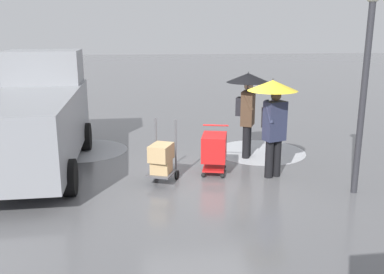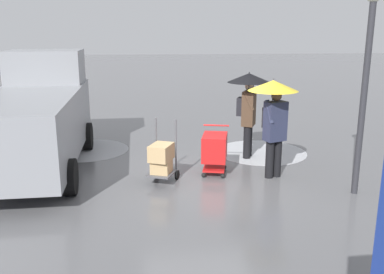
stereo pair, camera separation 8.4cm
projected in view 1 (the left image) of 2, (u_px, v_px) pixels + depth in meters
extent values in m
plane|color=#5B5B5E|center=(198.00, 179.00, 9.13)|extent=(90.00, 90.00, 0.00)
cylinder|color=#999BA0|center=(86.00, 150.00, 11.30)|extent=(2.19, 2.19, 0.01)
cylinder|color=#ADAFB5|center=(260.00, 152.00, 11.16)|extent=(2.36, 2.36, 0.01)
cube|color=gray|center=(32.00, 125.00, 9.43)|extent=(2.13, 5.26, 1.40)
cube|color=gray|center=(44.00, 67.00, 10.97)|extent=(1.89, 1.46, 0.84)
cube|color=black|center=(51.00, 94.00, 11.86)|extent=(1.66, 0.12, 0.63)
cube|color=#232326|center=(55.00, 130.00, 12.16)|extent=(1.96, 0.23, 0.24)
cylinder|color=black|center=(9.00, 139.00, 11.01)|extent=(0.26, 0.73, 0.72)
cylinder|color=black|center=(86.00, 136.00, 11.28)|extent=(0.26, 0.73, 0.72)
cylinder|color=black|center=(70.00, 177.00, 8.19)|extent=(0.26, 0.73, 0.72)
cube|color=red|center=(214.00, 147.00, 9.38)|extent=(0.68, 0.86, 0.56)
cube|color=red|center=(214.00, 167.00, 9.50)|extent=(0.61, 0.77, 0.04)
cylinder|color=red|center=(216.00, 125.00, 9.69)|extent=(0.57, 0.17, 0.04)
sphere|color=black|center=(223.00, 176.00, 9.20)|extent=(0.10, 0.10, 0.10)
sphere|color=black|center=(203.00, 175.00, 9.25)|extent=(0.10, 0.10, 0.10)
sphere|color=black|center=(224.00, 167.00, 9.79)|extent=(0.10, 0.10, 0.10)
sphere|color=black|center=(206.00, 166.00, 9.83)|extent=(0.10, 0.10, 0.10)
cube|color=#515156|center=(161.00, 173.00, 8.87)|extent=(0.67, 0.74, 0.03)
cylinder|color=#515156|center=(176.00, 145.00, 8.95)|extent=(0.04, 0.04, 1.10)
cylinder|color=#515156|center=(156.00, 143.00, 9.07)|extent=(0.04, 0.04, 1.10)
cylinder|color=black|center=(177.00, 175.00, 9.11)|extent=(0.12, 0.20, 0.20)
cylinder|color=black|center=(156.00, 173.00, 9.24)|extent=(0.12, 0.20, 0.20)
cube|color=tan|center=(161.00, 166.00, 8.83)|extent=(0.49, 0.51, 0.27)
cube|color=tan|center=(161.00, 152.00, 8.75)|extent=(0.58, 0.66, 0.33)
cylinder|color=black|center=(248.00, 140.00, 10.72)|extent=(0.18, 0.18, 0.82)
cylinder|color=black|center=(246.00, 142.00, 10.53)|extent=(0.18, 0.18, 0.82)
cube|color=#473323|center=(248.00, 108.00, 10.42)|extent=(0.44, 0.52, 0.84)
sphere|color=beige|center=(249.00, 86.00, 10.29)|extent=(0.22, 0.22, 0.22)
cylinder|color=#473323|center=(250.00, 109.00, 10.67)|extent=(0.10, 0.10, 0.55)
cylinder|color=#473323|center=(248.00, 101.00, 10.19)|extent=(0.32, 0.21, 0.50)
cylinder|color=#333338|center=(248.00, 94.00, 10.23)|extent=(0.02, 0.02, 0.86)
cone|color=black|center=(248.00, 78.00, 10.14)|extent=(1.04, 1.04, 0.22)
sphere|color=#333338|center=(248.00, 72.00, 10.11)|extent=(0.04, 0.04, 0.04)
cube|color=black|center=(240.00, 106.00, 10.47)|extent=(0.27, 0.34, 0.44)
cylinder|color=black|center=(277.00, 158.00, 9.25)|extent=(0.18, 0.18, 0.82)
cylinder|color=black|center=(269.00, 159.00, 9.16)|extent=(0.18, 0.18, 0.82)
cube|color=#282D47|center=(275.00, 121.00, 9.00)|extent=(0.51, 0.42, 0.84)
sphere|color=brown|center=(276.00, 96.00, 8.87)|extent=(0.22, 0.22, 0.22)
cylinder|color=#282D47|center=(285.00, 122.00, 9.13)|extent=(0.10, 0.10, 0.55)
cylinder|color=#282D47|center=(269.00, 112.00, 8.85)|extent=(0.20, 0.32, 0.50)
cylinder|color=#333338|center=(272.00, 104.00, 8.86)|extent=(0.02, 0.02, 0.86)
cone|color=yellow|center=(273.00, 85.00, 8.77)|extent=(1.04, 1.04, 0.22)
sphere|color=#333338|center=(273.00, 79.00, 8.74)|extent=(0.04, 0.04, 0.04)
cube|color=black|center=(269.00, 117.00, 9.16)|extent=(0.34, 0.25, 0.44)
cylinder|color=#2D2D33|center=(363.00, 102.00, 7.97)|extent=(0.12, 0.12, 3.60)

